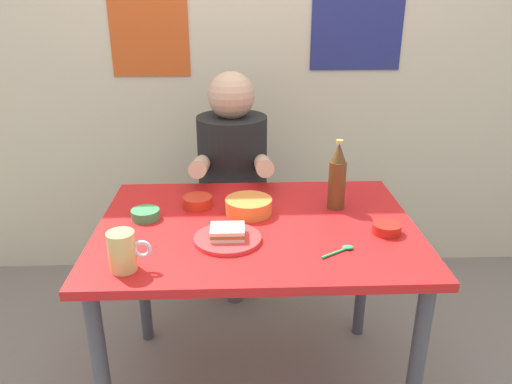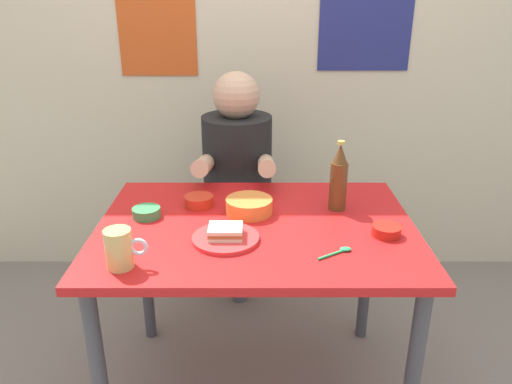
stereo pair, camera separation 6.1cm
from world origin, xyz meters
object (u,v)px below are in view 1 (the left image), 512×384
(person_seated, at_px, (232,161))
(sandwich, at_px, (227,232))
(soup_bowl_orange, at_px, (249,205))
(beer_bottle, at_px, (337,178))
(beer_mug, at_px, (123,251))
(stool, at_px, (234,240))
(plate_orange, at_px, (228,239))
(dining_table, at_px, (257,248))

(person_seated, bearing_deg, sandwich, -90.88)
(soup_bowl_orange, bearing_deg, beer_bottle, 6.58)
(beer_mug, bearing_deg, beer_bottle, 30.99)
(soup_bowl_orange, bearing_deg, beer_mug, -134.20)
(person_seated, xyz_separation_m, beer_mug, (-0.31, -0.91, 0.03))
(beer_mug, distance_m, soup_bowl_orange, 0.53)
(sandwich, xyz_separation_m, beer_mug, (-0.30, -0.17, 0.03))
(stool, relative_size, person_seated, 0.63)
(plate_orange, height_order, beer_bottle, beer_bottle)
(dining_table, height_order, sandwich, sandwich)
(dining_table, height_order, person_seated, person_seated)
(dining_table, distance_m, plate_orange, 0.19)
(beer_bottle, bearing_deg, dining_table, -156.49)
(dining_table, bearing_deg, soup_bowl_orange, 105.01)
(plate_orange, relative_size, beer_mug, 1.75)
(stool, xyz_separation_m, soup_bowl_orange, (0.06, -0.54, 0.42))
(plate_orange, bearing_deg, soup_bowl_orange, 71.01)
(plate_orange, xyz_separation_m, beer_mug, (-0.30, -0.17, 0.05))
(sandwich, xyz_separation_m, soup_bowl_orange, (0.07, 0.21, -0.00))
(dining_table, relative_size, person_seated, 1.53)
(dining_table, bearing_deg, plate_orange, -129.29)
(stool, bearing_deg, soup_bowl_orange, -83.38)
(person_seated, bearing_deg, beer_bottle, -51.46)
(sandwich, relative_size, soup_bowl_orange, 0.65)
(stool, relative_size, beer_bottle, 1.72)
(plate_orange, distance_m, beer_bottle, 0.49)
(person_seated, xyz_separation_m, soup_bowl_orange, (0.06, -0.53, 0.01))
(beer_mug, bearing_deg, stool, 71.44)
(sandwich, distance_m, beer_bottle, 0.48)
(stool, xyz_separation_m, person_seated, (0.00, -0.01, 0.42))
(plate_orange, xyz_separation_m, sandwich, (0.00, 0.00, 0.02))
(soup_bowl_orange, bearing_deg, stool, 96.62)
(dining_table, height_order, soup_bowl_orange, soup_bowl_orange)
(dining_table, bearing_deg, beer_bottle, 23.51)
(person_seated, relative_size, sandwich, 6.54)
(stool, distance_m, person_seated, 0.42)
(dining_table, relative_size, stool, 2.44)
(sandwich, height_order, soup_bowl_orange, soup_bowl_orange)
(stool, relative_size, soup_bowl_orange, 2.65)
(stool, height_order, sandwich, sandwich)
(plate_orange, distance_m, soup_bowl_orange, 0.23)
(stool, xyz_separation_m, sandwich, (-0.01, -0.75, 0.42))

